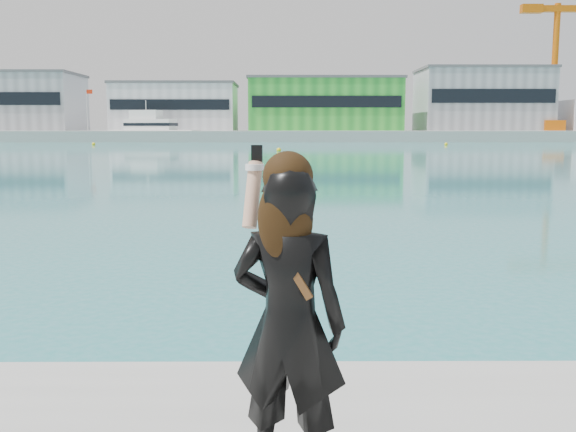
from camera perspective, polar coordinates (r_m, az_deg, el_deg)
name	(u,v)px	position (r m, az deg, el deg)	size (l,w,h in m)	color
far_quay	(285,135)	(133.81, -0.30, 7.18)	(320.00, 40.00, 2.00)	#9E9E99
warehouse_grey_left	(13,102)	(142.83, -23.27, 9.31)	(26.52, 16.36, 11.50)	gray
warehouse_white	(176,107)	(133.64, -9.91, 9.54)	(24.48, 15.35, 9.50)	silver
warehouse_green	(324,104)	(132.11, 3.23, 9.88)	(30.60, 16.36, 10.50)	green
warehouse_grey_right	(482,99)	(137.87, 16.83, 9.89)	(25.50, 15.35, 12.50)	gray
dock_crane	(561,62)	(137.21, 23.10, 12.47)	(23.00, 4.00, 24.00)	orange
flagpole_left	(87,107)	(130.44, -17.42, 9.24)	(1.28, 0.16, 8.00)	silver
flagpole_right	(399,107)	(126.83, 9.88, 9.53)	(1.28, 0.16, 8.00)	silver
motor_yacht	(153,130)	(122.89, -11.90, 7.49)	(16.94, 8.64, 7.62)	white
buoy_near	(279,151)	(71.17, -0.82, 5.77)	(0.50, 0.50, 0.50)	yellow
buoy_far	(94,145)	(100.66, -16.89, 6.05)	(0.50, 0.50, 0.50)	yellow
buoy_extra	(446,145)	(98.57, 13.87, 6.13)	(0.50, 0.50, 0.50)	yellow
woman	(288,315)	(3.29, 0.04, -8.75)	(0.67, 0.53, 1.72)	black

